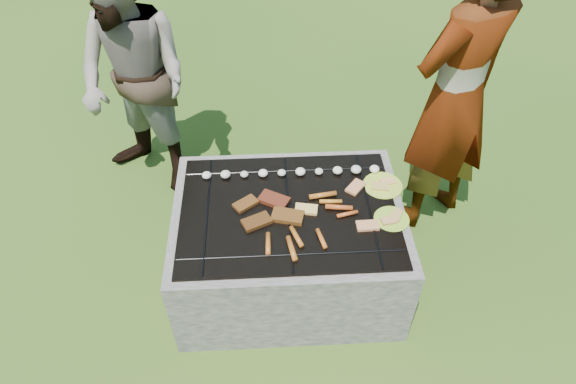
# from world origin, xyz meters

# --- Properties ---
(lawn) EXTENTS (60.00, 60.00, 0.00)m
(lawn) POSITION_xyz_m (0.00, 0.00, 0.00)
(lawn) COLOR #204210
(lawn) RESTS_ON ground
(fire_pit) EXTENTS (1.30, 1.00, 0.62)m
(fire_pit) POSITION_xyz_m (0.00, 0.00, 0.28)
(fire_pit) COLOR #A1998F
(fire_pit) RESTS_ON ground
(mushrooms) EXTENTS (1.06, 0.06, 0.04)m
(mushrooms) POSITION_xyz_m (0.05, 0.29, 0.63)
(mushrooms) COLOR silver
(mushrooms) RESTS_ON fire_pit
(pork_slabs) EXTENTS (0.40, 0.31, 0.03)m
(pork_slabs) POSITION_xyz_m (-0.10, -0.01, 0.62)
(pork_slabs) COLOR #98531B
(pork_slabs) RESTS_ON fire_pit
(sausages) EXTENTS (0.52, 0.49, 0.03)m
(sausages) POSITION_xyz_m (0.13, -0.12, 0.63)
(sausages) COLOR orange
(sausages) RESTS_ON fire_pit
(bread_on_grate) EXTENTS (0.45, 0.41, 0.02)m
(bread_on_grate) POSITION_xyz_m (0.30, -0.00, 0.62)
(bread_on_grate) COLOR #F0CA7B
(bread_on_grate) RESTS_ON fire_pit
(plate_far) EXTENTS (0.28, 0.28, 0.03)m
(plate_far) POSITION_xyz_m (0.56, 0.16, 0.61)
(plate_far) COLOR yellow
(plate_far) RESTS_ON fire_pit
(plate_near) EXTENTS (0.21, 0.21, 0.03)m
(plate_near) POSITION_xyz_m (0.56, -0.10, 0.61)
(plate_near) COLOR #D3EC38
(plate_near) RESTS_ON fire_pit
(cook) EXTENTS (0.84, 0.75, 1.93)m
(cook) POSITION_xyz_m (1.01, 0.52, 0.97)
(cook) COLOR #A29787
(cook) RESTS_ON ground
(bystander) EXTENTS (1.05, 1.01, 1.71)m
(bystander) POSITION_xyz_m (-0.95, 0.98, 0.85)
(bystander) COLOR #9E9584
(bystander) RESTS_ON ground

